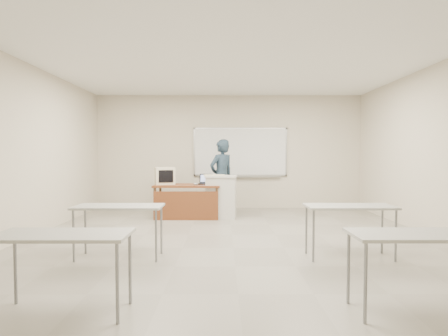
{
  "coord_description": "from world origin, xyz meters",
  "views": [
    {
      "loc": [
        -0.15,
        -5.31,
        1.44
      ],
      "look_at": [
        -0.14,
        2.2,
        1.14
      ],
      "focal_mm": 28.0,
      "sensor_mm": 36.0,
      "label": 1
    }
  ],
  "objects_px": {
    "crt_monitor": "(164,176)",
    "keyboard": "(214,175)",
    "instructor_desk": "(187,194)",
    "laptop": "(205,182)",
    "mouse": "(196,184)",
    "presenter": "(222,177)",
    "podium": "(221,197)",
    "whiteboard": "(240,153)"
  },
  "relations": [
    {
      "from": "crt_monitor",
      "to": "keyboard",
      "type": "height_order",
      "value": "crt_monitor"
    },
    {
      "from": "instructor_desk",
      "to": "keyboard",
      "type": "xyz_separation_m",
      "value": [
        0.62,
        -0.11,
        0.42
      ]
    },
    {
      "from": "laptop",
      "to": "mouse",
      "type": "height_order",
      "value": "laptop"
    },
    {
      "from": "instructor_desk",
      "to": "mouse",
      "type": "distance_m",
      "value": 0.3
    },
    {
      "from": "laptop",
      "to": "instructor_desk",
      "type": "bearing_deg",
      "value": -140.48
    },
    {
      "from": "instructor_desk",
      "to": "crt_monitor",
      "type": "relative_size",
      "value": 3.1
    },
    {
      "from": "instructor_desk",
      "to": "presenter",
      "type": "bearing_deg",
      "value": 34.29
    },
    {
      "from": "podium",
      "to": "mouse",
      "type": "xyz_separation_m",
      "value": [
        -0.57,
        0.01,
        0.29
      ]
    },
    {
      "from": "podium",
      "to": "presenter",
      "type": "height_order",
      "value": "presenter"
    },
    {
      "from": "podium",
      "to": "whiteboard",
      "type": "bearing_deg",
      "value": 77.31
    },
    {
      "from": "laptop",
      "to": "presenter",
      "type": "bearing_deg",
      "value": 39.72
    },
    {
      "from": "whiteboard",
      "to": "presenter",
      "type": "distance_m",
      "value": 1.23
    },
    {
      "from": "keyboard",
      "to": "podium",
      "type": "bearing_deg",
      "value": 37.34
    },
    {
      "from": "instructor_desk",
      "to": "crt_monitor",
      "type": "distance_m",
      "value": 0.72
    },
    {
      "from": "podium",
      "to": "presenter",
      "type": "xyz_separation_m",
      "value": [
        0.0,
        0.5,
        0.41
      ]
    },
    {
      "from": "crt_monitor",
      "to": "keyboard",
      "type": "bearing_deg",
      "value": -34.13
    },
    {
      "from": "whiteboard",
      "to": "podium",
      "type": "xyz_separation_m",
      "value": [
        -0.5,
        -1.47,
        -1.0
      ]
    },
    {
      "from": "podium",
      "to": "keyboard",
      "type": "xyz_separation_m",
      "value": [
        -0.15,
        -0.12,
        0.49
      ]
    },
    {
      "from": "keyboard",
      "to": "presenter",
      "type": "distance_m",
      "value": 0.65
    },
    {
      "from": "mouse",
      "to": "keyboard",
      "type": "height_order",
      "value": "keyboard"
    },
    {
      "from": "instructor_desk",
      "to": "laptop",
      "type": "bearing_deg",
      "value": 34.19
    },
    {
      "from": "whiteboard",
      "to": "mouse",
      "type": "height_order",
      "value": "whiteboard"
    },
    {
      "from": "whiteboard",
      "to": "keyboard",
      "type": "height_order",
      "value": "whiteboard"
    },
    {
      "from": "mouse",
      "to": "podium",
      "type": "bearing_deg",
      "value": 21.7
    },
    {
      "from": "instructor_desk",
      "to": "whiteboard",
      "type": "bearing_deg",
      "value": 50.0
    },
    {
      "from": "instructor_desk",
      "to": "laptop",
      "type": "distance_m",
      "value": 0.54
    },
    {
      "from": "instructor_desk",
      "to": "keyboard",
      "type": "height_order",
      "value": "keyboard"
    },
    {
      "from": "whiteboard",
      "to": "laptop",
      "type": "relative_size",
      "value": 8.05
    },
    {
      "from": "whiteboard",
      "to": "podium",
      "type": "height_order",
      "value": "whiteboard"
    },
    {
      "from": "mouse",
      "to": "keyboard",
      "type": "distance_m",
      "value": 0.48
    },
    {
      "from": "laptop",
      "to": "keyboard",
      "type": "xyz_separation_m",
      "value": [
        0.22,
        -0.37,
        0.17
      ]
    },
    {
      "from": "instructor_desk",
      "to": "presenter",
      "type": "relative_size",
      "value": 0.83
    },
    {
      "from": "instructor_desk",
      "to": "podium",
      "type": "relative_size",
      "value": 1.54
    },
    {
      "from": "podium",
      "to": "presenter",
      "type": "distance_m",
      "value": 0.65
    },
    {
      "from": "whiteboard",
      "to": "instructor_desk",
      "type": "relative_size",
      "value": 1.67
    },
    {
      "from": "instructor_desk",
      "to": "laptop",
      "type": "relative_size",
      "value": 4.81
    },
    {
      "from": "laptop",
      "to": "keyboard",
      "type": "relative_size",
      "value": 0.65
    },
    {
      "from": "crt_monitor",
      "to": "keyboard",
      "type": "xyz_separation_m",
      "value": [
        1.17,
        -0.35,
        0.03
      ]
    },
    {
      "from": "instructor_desk",
      "to": "laptop",
      "type": "xyz_separation_m",
      "value": [
        0.4,
        0.27,
        0.25
      ]
    },
    {
      "from": "crt_monitor",
      "to": "presenter",
      "type": "bearing_deg",
      "value": -5.79
    },
    {
      "from": "laptop",
      "to": "mouse",
      "type": "xyz_separation_m",
      "value": [
        -0.2,
        -0.25,
        -0.03
      ]
    },
    {
      "from": "laptop",
      "to": "keyboard",
      "type": "height_order",
      "value": "keyboard"
    }
  ]
}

